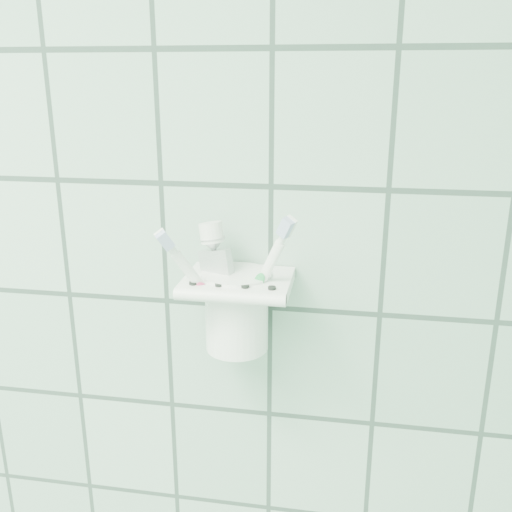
{
  "coord_description": "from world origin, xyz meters",
  "views": [
    {
      "loc": [
        0.78,
        0.53,
        1.53
      ],
      "look_at": [
        0.68,
        1.1,
        1.35
      ],
      "focal_mm": 40.0,
      "sensor_mm": 36.0,
      "label": 1
    }
  ],
  "objects_px": {
    "toothbrush_orange": "(233,264)",
    "toothbrush_blue": "(231,258)",
    "holder_bracket": "(238,283)",
    "toothpaste_tube": "(227,277)",
    "toothbrush_pink": "(242,270)",
    "cup": "(237,308)"
  },
  "relations": [
    {
      "from": "toothbrush_pink",
      "to": "toothpaste_tube",
      "type": "xyz_separation_m",
      "value": [
        -0.02,
        -0.01,
        -0.01
      ]
    },
    {
      "from": "cup",
      "to": "toothbrush_blue",
      "type": "distance_m",
      "value": 0.06
    },
    {
      "from": "cup",
      "to": "toothbrush_orange",
      "type": "distance_m",
      "value": 0.05
    },
    {
      "from": "toothbrush_pink",
      "to": "toothbrush_blue",
      "type": "distance_m",
      "value": 0.02
    },
    {
      "from": "cup",
      "to": "toothpaste_tube",
      "type": "relative_size",
      "value": 0.62
    },
    {
      "from": "toothbrush_pink",
      "to": "toothbrush_orange",
      "type": "height_order",
      "value": "toothbrush_orange"
    },
    {
      "from": "toothbrush_blue",
      "to": "toothpaste_tube",
      "type": "height_order",
      "value": "toothbrush_blue"
    },
    {
      "from": "toothbrush_orange",
      "to": "toothpaste_tube",
      "type": "distance_m",
      "value": 0.02
    },
    {
      "from": "cup",
      "to": "toothbrush_pink",
      "type": "height_order",
      "value": "toothbrush_pink"
    },
    {
      "from": "toothbrush_pink",
      "to": "toothbrush_blue",
      "type": "xyz_separation_m",
      "value": [
        -0.02,
        0.02,
        0.01
      ]
    },
    {
      "from": "toothpaste_tube",
      "to": "toothbrush_orange",
      "type": "bearing_deg",
      "value": 97.91
    },
    {
      "from": "holder_bracket",
      "to": "toothbrush_orange",
      "type": "xyz_separation_m",
      "value": [
        -0.01,
        0.01,
        0.02
      ]
    },
    {
      "from": "holder_bracket",
      "to": "toothpaste_tube",
      "type": "xyz_separation_m",
      "value": [
        -0.01,
        -0.0,
        0.01
      ]
    },
    {
      "from": "holder_bracket",
      "to": "toothbrush_pink",
      "type": "bearing_deg",
      "value": 44.9
    },
    {
      "from": "cup",
      "to": "toothpaste_tube",
      "type": "distance_m",
      "value": 0.04
    },
    {
      "from": "toothbrush_orange",
      "to": "toothbrush_blue",
      "type": "bearing_deg",
      "value": 150.33
    },
    {
      "from": "holder_bracket",
      "to": "cup",
      "type": "height_order",
      "value": "same"
    },
    {
      "from": "cup",
      "to": "toothbrush_blue",
      "type": "relative_size",
      "value": 0.5
    },
    {
      "from": "holder_bracket",
      "to": "toothpaste_tube",
      "type": "relative_size",
      "value": 0.8
    },
    {
      "from": "cup",
      "to": "toothbrush_pink",
      "type": "bearing_deg",
      "value": -0.2
    },
    {
      "from": "toothbrush_blue",
      "to": "toothpaste_tube",
      "type": "xyz_separation_m",
      "value": [
        -0.0,
        -0.02,
        -0.02
      ]
    },
    {
      "from": "cup",
      "to": "toothbrush_blue",
      "type": "bearing_deg",
      "value": 120.06
    }
  ]
}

